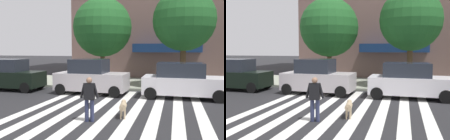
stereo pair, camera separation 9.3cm
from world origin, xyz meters
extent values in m
plane|color=#232326|center=(0.00, 7.39, 0.00)|extent=(160.00, 160.00, 0.00)
cube|color=#959B88|center=(0.00, 17.78, 0.07)|extent=(80.00, 6.00, 0.15)
cube|color=silver|center=(-2.95, 7.39, 0.00)|extent=(0.45, 14.18, 0.01)
cube|color=silver|center=(-2.05, 7.39, 0.00)|extent=(0.45, 14.18, 0.01)
cube|color=silver|center=(-1.15, 7.39, 0.00)|extent=(0.45, 14.18, 0.01)
cube|color=silver|center=(-0.25, 7.39, 0.00)|extent=(0.45, 14.18, 0.01)
cube|color=silver|center=(0.65, 7.39, 0.00)|extent=(0.45, 14.18, 0.01)
cube|color=silver|center=(1.55, 7.39, 0.00)|extent=(0.45, 14.18, 0.01)
cube|color=silver|center=(2.45, 7.39, 0.00)|extent=(0.45, 14.18, 0.01)
cube|color=silver|center=(3.35, 7.39, 0.00)|extent=(0.45, 14.18, 0.01)
cube|color=silver|center=(4.25, 7.39, 0.00)|extent=(0.45, 14.18, 0.01)
cube|color=navy|center=(2.46, 20.18, 2.75)|extent=(5.45, 1.60, 0.70)
cube|color=black|center=(-7.53, 13.18, 0.73)|extent=(4.85, 1.88, 0.97)
cube|color=#232833|center=(-7.72, 13.18, 1.61)|extent=(2.79, 1.65, 0.79)
cylinder|color=black|center=(-5.59, 14.04, 0.33)|extent=(0.66, 0.22, 0.66)
cylinder|color=black|center=(-5.58, 12.34, 0.33)|extent=(0.66, 0.22, 0.66)
cube|color=#BCB4B8|center=(-1.61, 13.18, 0.75)|extent=(4.27, 2.00, 1.00)
cube|color=#232833|center=(-1.78, 13.19, 1.66)|extent=(2.12, 1.71, 0.82)
cylinder|color=black|center=(0.05, 13.99, 0.33)|extent=(0.67, 0.24, 0.66)
cylinder|color=black|center=(0.00, 12.28, 0.33)|extent=(0.67, 0.24, 0.66)
cylinder|color=black|center=(-3.21, 14.08, 0.33)|extent=(0.67, 0.24, 0.66)
cylinder|color=black|center=(-3.26, 12.38, 0.33)|extent=(0.67, 0.24, 0.66)
cube|color=silver|center=(3.65, 13.18, 0.71)|extent=(4.36, 2.00, 0.92)
cube|color=#232833|center=(3.47, 13.18, 1.55)|extent=(2.48, 1.74, 0.75)
cylinder|color=black|center=(5.35, 14.04, 0.33)|extent=(0.66, 0.23, 0.66)
cylinder|color=black|center=(5.32, 12.27, 0.33)|extent=(0.66, 0.23, 0.66)
cylinder|color=black|center=(1.97, 14.09, 0.33)|extent=(0.66, 0.23, 0.66)
cylinder|color=black|center=(1.95, 12.32, 0.33)|extent=(0.66, 0.23, 0.66)
cylinder|color=#4C3823|center=(-1.99, 16.64, 1.60)|extent=(0.33, 0.33, 2.90)
sphere|color=#1E5623|center=(-1.99, 16.64, 4.22)|extent=(4.25, 4.25, 4.25)
cylinder|color=#4C3823|center=(3.66, 16.32, 1.79)|extent=(0.36, 0.36, 3.29)
sphere|color=#1E5623|center=(3.66, 16.32, 4.56)|extent=(4.06, 4.06, 4.06)
cylinder|color=#282D4C|center=(0.08, 7.72, 0.41)|extent=(0.17, 0.17, 0.82)
cylinder|color=#282D4C|center=(0.27, 7.74, 0.41)|extent=(0.17, 0.17, 0.82)
cube|color=black|center=(0.17, 7.73, 1.12)|extent=(0.41, 0.29, 0.60)
cylinder|color=black|center=(-0.06, 7.70, 1.15)|extent=(0.23, 0.12, 0.57)
cylinder|color=black|center=(0.41, 7.76, 1.15)|extent=(0.23, 0.12, 0.57)
sphere|color=#936B51|center=(0.17, 7.73, 1.53)|extent=(0.25, 0.25, 0.22)
cylinder|color=tan|center=(1.27, 8.51, 0.45)|extent=(0.33, 0.58, 0.26)
sphere|color=tan|center=(1.23, 8.87, 0.55)|extent=(0.22, 0.22, 0.20)
cylinder|color=tan|center=(1.32, 8.14, 0.50)|extent=(0.07, 0.24, 0.16)
cylinder|color=tan|center=(1.18, 8.69, 0.16)|extent=(0.06, 0.06, 0.32)
cylinder|color=tan|center=(1.32, 8.71, 0.16)|extent=(0.06, 0.06, 0.32)
cylinder|color=tan|center=(1.23, 8.31, 0.16)|extent=(0.06, 0.06, 0.32)
cylinder|color=tan|center=(1.37, 8.33, 0.16)|extent=(0.06, 0.06, 0.32)
camera|label=1|loc=(3.22, -0.73, 2.66)|focal=39.82mm
camera|label=2|loc=(3.31, -0.71, 2.66)|focal=39.82mm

